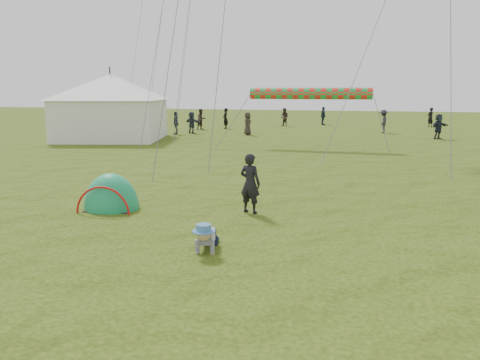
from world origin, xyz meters
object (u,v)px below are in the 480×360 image
(event_marquee, at_px, (111,105))
(crawling_toddler, at_px, (206,236))
(popup_tent, at_px, (112,209))
(standing_adult, at_px, (250,183))

(event_marquee, bearing_deg, crawling_toddler, -69.82)
(crawling_toddler, bearing_deg, popup_tent, 136.10)
(event_marquee, bearing_deg, standing_adult, -64.63)
(popup_tent, distance_m, standing_adult, 3.89)
(standing_adult, height_order, event_marquee, event_marquee)
(popup_tent, height_order, event_marquee, event_marquee)
(standing_adult, bearing_deg, popup_tent, 24.63)
(standing_adult, distance_m, event_marquee, 20.99)
(popup_tent, xyz_separation_m, standing_adult, (3.75, 0.63, 0.79))
(crawling_toddler, xyz_separation_m, event_marquee, (-13.48, 19.11, 1.96))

